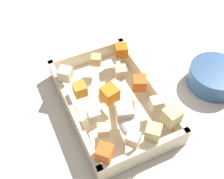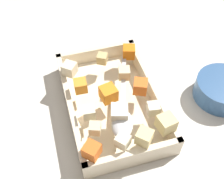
# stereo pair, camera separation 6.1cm
# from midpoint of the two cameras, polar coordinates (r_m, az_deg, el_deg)

# --- Properties ---
(ground_plane) EXTENTS (4.00, 4.00, 0.00)m
(ground_plane) POSITION_cam_midpoint_polar(r_m,az_deg,el_deg) (0.65, 4.30, -4.65)
(ground_plane) COLOR beige
(baking_dish) EXTENTS (0.31, 0.20, 0.05)m
(baking_dish) POSITION_cam_midpoint_polar(r_m,az_deg,el_deg) (0.65, 2.70, -2.80)
(baking_dish) COLOR beige
(baking_dish) RESTS_ON ground_plane
(carrot_chunk_center) EXTENTS (0.03, 0.03, 0.03)m
(carrot_chunk_center) POSITION_cam_midpoint_polar(r_m,az_deg,el_deg) (0.61, -3.54, 0.60)
(carrot_chunk_center) COLOR orange
(carrot_chunk_center) RESTS_ON baking_dish
(carrot_chunk_corner_se) EXTENTS (0.04, 0.04, 0.03)m
(carrot_chunk_corner_se) POSITION_cam_midpoint_polar(r_m,az_deg,el_deg) (0.62, 8.53, 0.45)
(carrot_chunk_corner_se) COLOR orange
(carrot_chunk_corner_se) RESTS_ON baking_dish
(carrot_chunk_corner_nw) EXTENTS (0.04, 0.04, 0.03)m
(carrot_chunk_corner_nw) POSITION_cam_midpoint_polar(r_m,az_deg,el_deg) (0.53, -0.70, -12.39)
(carrot_chunk_corner_nw) COLOR orange
(carrot_chunk_corner_nw) RESTS_ON baking_dish
(carrot_chunk_under_handle) EXTENTS (0.04, 0.04, 0.03)m
(carrot_chunk_under_handle) POSITION_cam_midpoint_polar(r_m,az_deg,el_deg) (0.69, 5.96, 7.41)
(carrot_chunk_under_handle) COLOR orange
(carrot_chunk_under_handle) RESTS_ON baking_dish
(carrot_chunk_corner_sw) EXTENTS (0.04, 0.04, 0.03)m
(carrot_chunk_corner_sw) POSITION_cam_midpoint_polar(r_m,az_deg,el_deg) (0.60, 2.20, -0.99)
(carrot_chunk_corner_sw) COLOR orange
(carrot_chunk_corner_sw) RESTS_ON baking_dish
(potato_chunk_heap_side) EXTENTS (0.03, 0.03, 0.02)m
(potato_chunk_heap_side) POSITION_cam_midpoint_polar(r_m,az_deg,el_deg) (0.55, -0.27, -8.04)
(potato_chunk_heap_side) COLOR beige
(potato_chunk_heap_side) RESTS_ON baking_dish
(potato_chunk_far_left) EXTENTS (0.03, 0.03, 0.02)m
(potato_chunk_far_left) POSITION_cam_midpoint_polar(r_m,az_deg,el_deg) (0.57, -1.61, -4.79)
(potato_chunk_far_left) COLOR beige
(potato_chunk_far_left) RESTS_ON baking_dish
(potato_chunk_near_right) EXTENTS (0.04, 0.04, 0.03)m
(potato_chunk_near_right) POSITION_cam_midpoint_polar(r_m,az_deg,el_deg) (0.55, 9.75, -9.59)
(potato_chunk_near_right) COLOR #E0CC89
(potato_chunk_near_right) RESTS_ON baking_dish
(potato_chunk_front_center) EXTENTS (0.04, 0.04, 0.03)m
(potato_chunk_front_center) POSITION_cam_midpoint_polar(r_m,az_deg,el_deg) (0.57, 13.93, -6.80)
(potato_chunk_front_center) COLOR #E0CC89
(potato_chunk_front_center) RESTS_ON baking_dish
(potato_chunk_rim_edge) EXTENTS (0.03, 0.03, 0.02)m
(potato_chunk_rim_edge) POSITION_cam_midpoint_polar(r_m,az_deg,el_deg) (0.67, 0.62, 6.12)
(potato_chunk_rim_edge) COLOR tan
(potato_chunk_rim_edge) RESTS_ON baking_dish
(potato_chunk_mid_right) EXTENTS (0.03, 0.03, 0.02)m
(potato_chunk_mid_right) POSITION_cam_midpoint_polar(r_m,az_deg,el_deg) (0.54, 5.47, -10.46)
(potato_chunk_mid_right) COLOR beige
(potato_chunk_mid_right) RESTS_ON baking_dish
(potato_chunk_near_spoon) EXTENTS (0.03, 0.03, 0.03)m
(potato_chunk_near_spoon) POSITION_cam_midpoint_polar(r_m,az_deg,el_deg) (0.64, 5.19, 3.16)
(potato_chunk_near_spoon) COLOR beige
(potato_chunk_near_spoon) RESTS_ON baking_dish
(potato_chunk_back_center) EXTENTS (0.04, 0.04, 0.03)m
(potato_chunk_back_center) POSITION_cam_midpoint_polar(r_m,az_deg,el_deg) (0.65, -5.89, 4.01)
(potato_chunk_back_center) COLOR beige
(potato_chunk_back_center) RESTS_ON baking_dish
(parsnip_chunk_corner_ne) EXTENTS (0.04, 0.04, 0.03)m
(parsnip_chunk_corner_ne) POSITION_cam_midpoint_polar(r_m,az_deg,el_deg) (0.57, 4.60, -5.09)
(parsnip_chunk_corner_ne) COLOR silver
(parsnip_chunk_corner_ne) RESTS_ON baking_dish
(parsnip_chunk_far_right) EXTENTS (0.03, 0.03, 0.02)m
(parsnip_chunk_far_right) POSITION_cam_midpoint_polar(r_m,az_deg,el_deg) (0.59, 11.25, -3.97)
(parsnip_chunk_far_right) COLOR silver
(parsnip_chunk_far_right) RESTS_ON baking_dish
(serving_spoon) EXTENTS (0.22, 0.10, 0.02)m
(serving_spoon) POSITION_cam_midpoint_polar(r_m,az_deg,el_deg) (0.57, 5.20, -5.99)
(serving_spoon) COLOR silver
(serving_spoon) RESTS_ON baking_dish
(small_prep_bowl) EXTENTS (0.13, 0.13, 0.05)m
(small_prep_bowl) POSITION_cam_midpoint_polar(r_m,az_deg,el_deg) (0.72, 23.54, -0.12)
(small_prep_bowl) COLOR #33598C
(small_prep_bowl) RESTS_ON ground_plane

